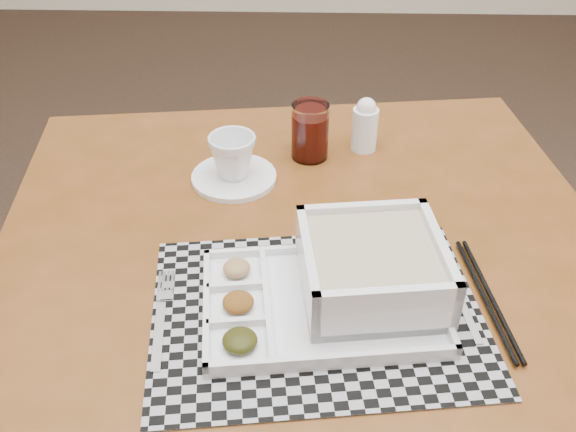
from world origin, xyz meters
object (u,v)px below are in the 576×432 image
at_px(dining_table, 307,288).
at_px(serving_tray, 358,278).
at_px(creamer_bottle, 365,125).
at_px(cup, 233,156).
at_px(juice_glass, 310,133).

height_order(dining_table, serving_tray, serving_tray).
bearing_deg(creamer_bottle, dining_table, -108.65).
relative_size(serving_tray, cup, 4.16).
distance_m(dining_table, juice_glass, 0.30).
bearing_deg(creamer_bottle, juice_glass, -163.21).
relative_size(juice_glass, creamer_bottle, 1.01).
relative_size(dining_table, juice_glass, 10.07).
relative_size(dining_table, creamer_bottle, 10.16).
height_order(serving_tray, juice_glass, juice_glass).
distance_m(cup, creamer_bottle, 0.26).
relative_size(serving_tray, juice_glass, 3.26).
distance_m(serving_tray, juice_glass, 0.38).
height_order(cup, juice_glass, juice_glass).
relative_size(serving_tray, creamer_bottle, 3.28).
distance_m(juice_glass, creamer_bottle, 0.11).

